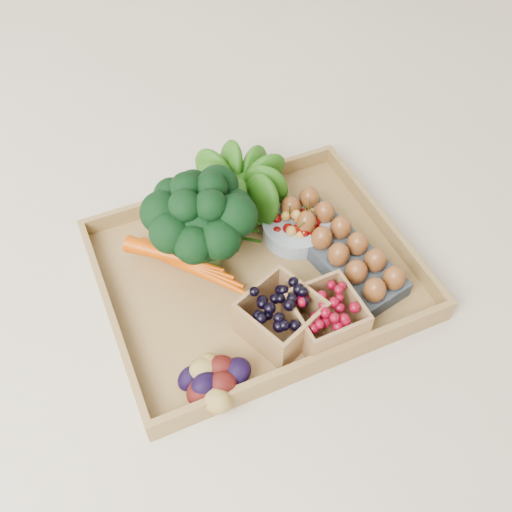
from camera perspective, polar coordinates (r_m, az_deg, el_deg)
name	(u,v)px	position (r m, az deg, el deg)	size (l,w,h in m)	color
ground	(256,276)	(1.06, 0.00, -2.03)	(4.00, 4.00, 0.00)	beige
tray	(256,274)	(1.06, 0.00, -1.79)	(0.55, 0.45, 0.01)	olive
carrots	(187,263)	(1.04, -6.96, -0.69)	(0.21, 0.15, 0.05)	#C94200
lettuce	(240,182)	(1.12, -1.64, 7.45)	(0.13, 0.13, 0.13)	#1C470B
broccoli	(203,238)	(1.01, -5.34, 1.80)	(0.19, 0.19, 0.15)	black
cherry_bowl	(296,228)	(1.10, 4.01, 2.77)	(0.13, 0.13, 0.03)	#8C9EA5
egg_carton	(338,251)	(1.07, 8.18, 0.48)	(0.10, 0.28, 0.03)	#343B42
potatoes	(213,375)	(0.90, -4.34, -11.80)	(0.12, 0.12, 0.07)	#360A08
punnet_blackberry	(281,317)	(0.95, 2.47, -6.09)	(0.11, 0.11, 0.08)	black
punnet_raspberry	(325,317)	(0.96, 6.95, -6.06)	(0.11, 0.11, 0.08)	#670415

